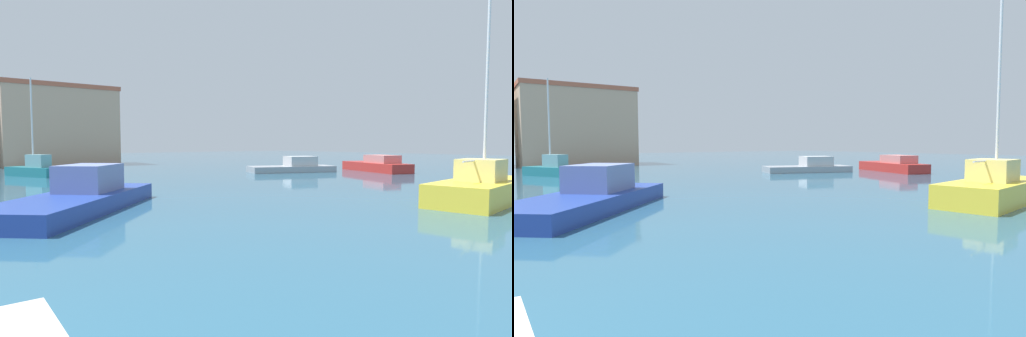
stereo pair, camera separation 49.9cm
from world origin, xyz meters
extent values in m
plane|color=#285670|center=(15.00, 20.00, 0.00)|extent=(160.00, 160.00, 0.00)
cube|color=gold|center=(21.11, 2.90, 0.49)|extent=(7.93, 3.55, 0.98)
cube|color=#DFCD77|center=(20.67, 2.84, 1.45)|extent=(2.15, 1.86, 0.95)
cylinder|color=silver|center=(21.11, 2.90, 5.57)|extent=(0.12, 0.12, 9.18)
cylinder|color=silver|center=(19.74, 2.71, 1.88)|extent=(2.67, 0.44, 0.08)
cube|color=#233D93|center=(6.08, 11.25, 0.33)|extent=(8.09, 8.61, 0.66)
cube|color=#6E7DB1|center=(6.80, 12.06, 1.20)|extent=(3.10, 3.15, 1.09)
cube|color=#1E707A|center=(7.68, 30.77, 0.37)|extent=(3.56, 5.01, 0.73)
cube|color=#6B9CA2|center=(7.95, 30.25, 1.23)|extent=(1.67, 2.07, 0.99)
cylinder|color=silver|center=(7.68, 30.77, 4.21)|extent=(0.12, 0.12, 6.95)
cube|color=#B22823|center=(33.91, 18.02, 0.41)|extent=(4.50, 7.98, 0.81)
cube|color=#C4716E|center=(33.63, 17.13, 1.17)|extent=(2.72, 3.46, 0.72)
cube|color=gray|center=(27.05, 22.06, 0.27)|extent=(8.19, 5.14, 0.55)
cube|color=#ADB0B5|center=(27.87, 21.76, 0.98)|extent=(3.13, 2.87, 0.87)
cube|color=tan|center=(12.97, 47.26, 4.38)|extent=(12.07, 7.71, 8.75)
cube|color=#B25B42|center=(12.97, 47.26, 9.00)|extent=(12.31, 7.87, 0.50)
camera|label=1|loc=(2.08, -5.32, 2.63)|focal=28.74mm
camera|label=2|loc=(2.48, -5.62, 2.63)|focal=28.74mm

